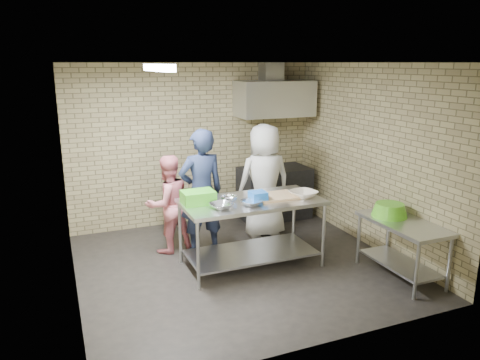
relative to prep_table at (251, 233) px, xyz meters
name	(u,v)px	position (x,y,z in m)	size (l,w,h in m)	color
floor	(239,265)	(-0.17, 0.04, -0.46)	(4.20, 4.20, 0.00)	black
ceiling	(239,62)	(-0.17, 0.04, 2.24)	(4.20, 4.20, 0.00)	black
back_wall	(194,145)	(-0.17, 2.04, 0.89)	(4.20, 0.06, 2.70)	tan
front_wall	(321,215)	(-0.17, -1.96, 0.89)	(4.20, 0.06, 2.70)	tan
left_wall	(67,185)	(-2.27, 0.04, 0.89)	(0.06, 4.00, 2.70)	tan
right_wall	(371,157)	(1.93, 0.04, 0.89)	(0.06, 4.00, 2.70)	tan
prep_table	(251,233)	(0.00, 0.00, 0.00)	(1.86, 0.93, 0.93)	silver
side_counter	(401,249)	(1.63, -1.06, -0.09)	(0.60, 1.20, 0.75)	silver
stove	(274,193)	(1.18, 1.69, -0.01)	(1.20, 0.70, 0.90)	black
range_hood	(275,99)	(1.18, 1.74, 1.64)	(1.30, 0.60, 0.60)	silver
hood_duct	(271,71)	(1.18, 1.89, 2.09)	(0.35, 0.30, 0.30)	#A5A8AD
wall_shelf	(285,108)	(1.48, 1.93, 1.46)	(0.80, 0.20, 0.04)	#3F2B19
fluorescent_fixture	(158,68)	(-1.17, 0.04, 2.18)	(0.10, 1.25, 0.08)	white
green_crate	(198,197)	(-0.70, 0.12, 0.55)	(0.41, 0.31, 0.17)	green
blue_tub	(258,197)	(0.05, -0.10, 0.53)	(0.21, 0.21, 0.13)	blue
cutting_board	(276,196)	(0.35, -0.02, 0.48)	(0.57, 0.43, 0.03)	tan
mixing_bowl_a	(221,206)	(-0.50, -0.20, 0.50)	(0.29, 0.29, 0.07)	silver
mixing_bowl_b	(229,199)	(-0.30, 0.05, 0.50)	(0.22, 0.22, 0.07)	silver
mixing_bowl_c	(251,203)	(-0.10, -0.22, 0.50)	(0.27, 0.27, 0.07)	silver
ceramic_bowl	(303,194)	(0.70, -0.15, 0.51)	(0.36, 0.36, 0.09)	beige
green_basin	(390,210)	(1.61, -0.81, 0.37)	(0.46, 0.46, 0.17)	#59C626
bottle_green	(293,102)	(1.63, 1.93, 1.55)	(0.06, 0.06, 0.15)	green
man_navy	(201,192)	(-0.48, 0.68, 0.45)	(0.66, 0.44, 1.82)	#141632
woman_pink	(168,204)	(-0.92, 0.91, 0.25)	(0.70, 0.54, 1.43)	#D8727D
woman_white	(264,181)	(0.63, 0.95, 0.43)	(0.88, 0.57, 1.80)	silver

